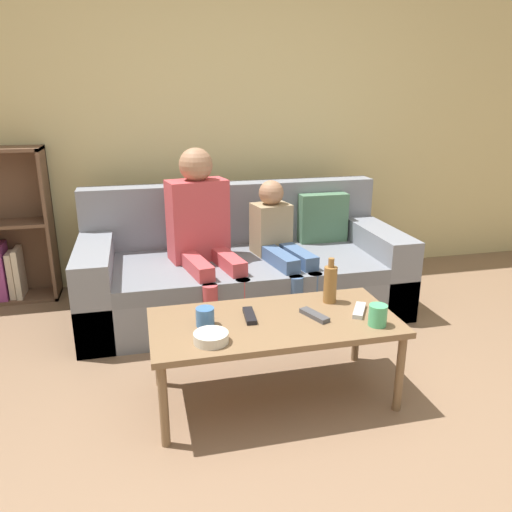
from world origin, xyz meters
The scene contains 13 objects.
ground_plane centered at (0.00, 0.00, 0.00)m, with size 22.00×22.00×0.00m, color #84664C.
wall_back centered at (0.00, 2.38, 1.30)m, with size 12.00×0.06×2.60m.
couch centered at (-0.08, 1.66, 0.27)m, with size 2.16×0.95×0.83m.
coffee_table centered at (-0.16, 0.53, 0.39)m, with size 1.18×0.57×0.43m.
person_adult centered at (-0.37, 1.57, 0.64)m, with size 0.46×0.70×1.13m.
person_child centered at (0.15, 1.52, 0.51)m, with size 0.35×0.68×0.90m.
cup_near centered at (0.29, 0.36, 0.48)m, with size 0.09×0.09×0.10m.
cup_far centered at (-0.49, 0.55, 0.47)m, with size 0.09×0.09×0.09m.
tv_remote_0 centered at (-0.27, 0.58, 0.44)m, with size 0.06×0.17×0.02m.
tv_remote_1 centered at (0.03, 0.51, 0.44)m, with size 0.11×0.18×0.02m.
tv_remote_2 centered at (0.27, 0.51, 0.44)m, with size 0.13×0.17×0.02m.
snack_bowl centered at (-0.49, 0.38, 0.45)m, with size 0.15×0.15×0.05m.
bottle centered at (0.17, 0.67, 0.53)m, with size 0.07×0.07×0.24m.
Camera 1 is at (-0.75, -1.56, 1.46)m, focal length 35.00 mm.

